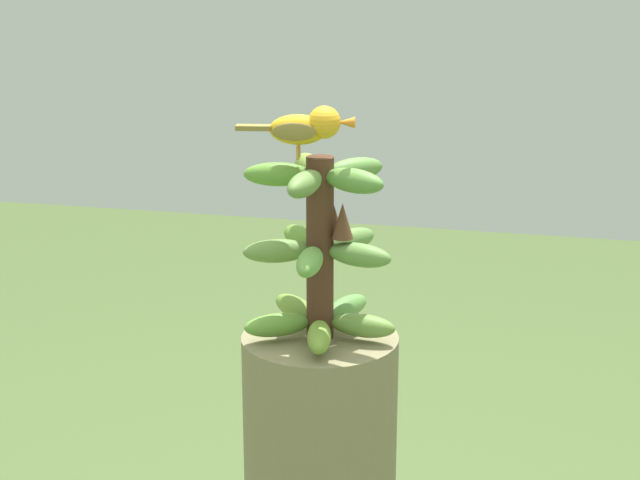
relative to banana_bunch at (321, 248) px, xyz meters
The scene contains 2 objects.
banana_bunch is the anchor object (origin of this frame).
perched_bird 0.21m from the banana_bunch, 49.35° to the left, with size 0.19×0.06×0.09m.
Camera 1 is at (-0.37, 1.60, 1.60)m, focal length 57.83 mm.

